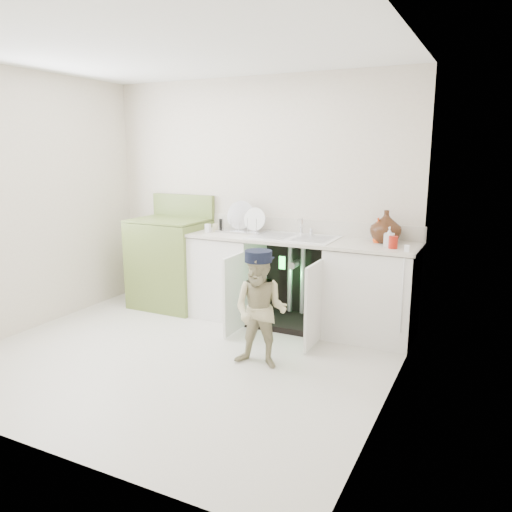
{
  "coord_description": "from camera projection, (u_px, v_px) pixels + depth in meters",
  "views": [
    {
      "loc": [
        2.36,
        -3.33,
        1.76
      ],
      "look_at": [
        0.38,
        0.7,
        0.8
      ],
      "focal_mm": 35.0,
      "sensor_mm": 36.0,
      "label": 1
    }
  ],
  "objects": [
    {
      "name": "ground",
      "position": [
        181.0,
        357.0,
        4.31
      ],
      "size": [
        3.5,
        3.5,
        0.0
      ],
      "primitive_type": "plane",
      "color": "#B8B2A1",
      "rests_on": "ground"
    },
    {
      "name": "room_shell",
      "position": [
        176.0,
        213.0,
        4.05
      ],
      "size": [
        6.0,
        5.5,
        1.26
      ],
      "color": "beige",
      "rests_on": "ground"
    },
    {
      "name": "counter_run",
      "position": [
        295.0,
        280.0,
        5.03
      ],
      "size": [
        2.44,
        1.02,
        1.2
      ],
      "color": "silver",
      "rests_on": "ground"
    },
    {
      "name": "avocado_stove",
      "position": [
        171.0,
        262.0,
        5.63
      ],
      "size": [
        0.8,
        0.65,
        1.25
      ],
      "color": "olive",
      "rests_on": "ground"
    },
    {
      "name": "repair_worker",
      "position": [
        260.0,
        309.0,
        4.04
      ],
      "size": [
        0.49,
        0.92,
        0.97
      ],
      "rotation": [
        0.0,
        0.0,
        0.08
      ],
      "color": "#C5BC8E",
      "rests_on": "ground"
    }
  ]
}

